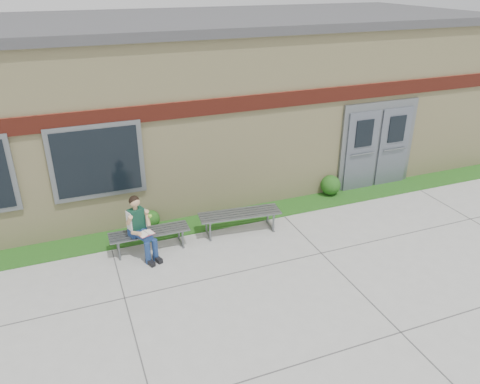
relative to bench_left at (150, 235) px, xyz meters
name	(u,v)px	position (x,y,z in m)	size (l,w,h in m)	color
ground	(289,277)	(2.23, -1.95, -0.33)	(80.00, 80.00, 0.00)	#9E9E99
grass_strip	(239,216)	(2.23, 0.65, -0.32)	(16.00, 0.80, 0.02)	#194813
school_building	(195,96)	(2.23, 4.04, 1.78)	(16.20, 6.22, 4.20)	beige
bench_left	(150,235)	(0.00, 0.00, 0.00)	(1.63, 0.48, 0.42)	slate
bench_right	(240,217)	(2.00, 0.00, 0.03)	(1.83, 0.68, 0.47)	slate
girl	(141,227)	(-0.19, -0.19, 0.34)	(0.59, 0.82, 1.29)	navy
shrub_mid	(151,219)	(0.21, 0.90, -0.11)	(0.39, 0.39, 0.39)	#194813
shrub_east	(331,185)	(4.86, 0.90, -0.05)	(0.51, 0.51, 0.51)	#194813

